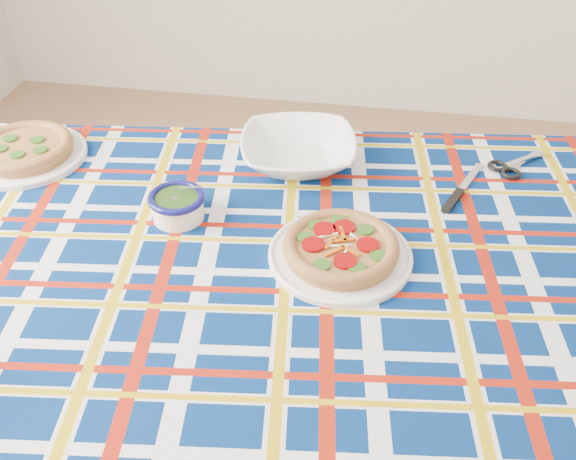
% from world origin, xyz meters
% --- Properties ---
extents(dining_table, '(1.51, 1.05, 0.66)m').
position_xyz_m(dining_table, '(-0.40, 0.09, 0.60)').
color(dining_table, brown).
rests_on(dining_table, floor).
extents(tablecloth, '(1.55, 1.08, 0.09)m').
position_xyz_m(tablecloth, '(-0.40, 0.09, 0.62)').
color(tablecloth, navy).
rests_on(tablecloth, dining_table).
extents(main_focaccia_plate, '(0.26, 0.26, 0.05)m').
position_xyz_m(main_focaccia_plate, '(-0.24, 0.11, 0.69)').
color(main_focaccia_plate, '#9E6838').
rests_on(main_focaccia_plate, tablecloth).
extents(pesto_bowl, '(0.12, 0.12, 0.06)m').
position_xyz_m(pesto_bowl, '(-0.55, 0.18, 0.70)').
color(pesto_bowl, '#19330D').
rests_on(pesto_bowl, tablecloth).
extents(serving_bowl, '(0.28, 0.28, 0.06)m').
position_xyz_m(serving_bowl, '(-0.36, 0.40, 0.70)').
color(serving_bowl, white).
rests_on(serving_bowl, tablecloth).
extents(second_focaccia_plate, '(0.31, 0.31, 0.05)m').
position_xyz_m(second_focaccia_plate, '(-0.94, 0.33, 0.69)').
color(second_focaccia_plate, '#9E6838').
rests_on(second_focaccia_plate, tablecloth).
extents(table_knife, '(0.10, 0.20, 0.01)m').
position_xyz_m(table_knife, '(-0.00, 0.40, 0.67)').
color(table_knife, silver).
rests_on(table_knife, tablecloth).
extents(kitchen_scissors, '(0.18, 0.18, 0.01)m').
position_xyz_m(kitchen_scissors, '(0.12, 0.49, 0.68)').
color(kitchen_scissors, silver).
rests_on(kitchen_scissors, tablecloth).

